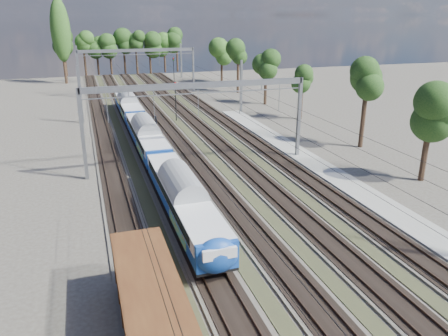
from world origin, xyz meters
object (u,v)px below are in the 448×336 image
object	(u,v)px
freight_boxcar	(156,329)
signal_far	(174,68)
signal_near	(176,96)
emu_train	(146,133)
worker	(156,121)

from	to	relation	value
freight_boxcar	signal_far	xyz separation A→B (m)	(18.60, 85.76, 1.67)
freight_boxcar	signal_near	world-z (taller)	signal_near
signal_far	emu_train	bearing A→B (deg)	-107.48
emu_train	signal_near	size ratio (longest dim) A/B	9.74
signal_far	worker	bearing A→B (deg)	-107.81
worker	emu_train	bearing A→B (deg)	142.48
worker	freight_boxcar	bearing A→B (deg)	147.13
emu_train	worker	distance (m)	13.17
freight_boxcar	signal_near	xyz separation A→B (m)	(11.17, 48.54, 1.62)
freight_boxcar	signal_near	distance (m)	49.83
worker	signal_far	xyz separation A→B (m)	(10.92, 39.54, 3.04)
emu_train	signal_far	xyz separation A→B (m)	(14.10, 52.22, 1.47)
freight_boxcar	signal_far	size ratio (longest dim) A/B	2.26
signal_far	signal_near	bearing A→B (deg)	-103.66
signal_near	freight_boxcar	bearing A→B (deg)	-127.27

